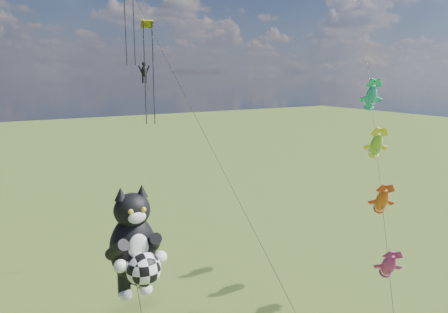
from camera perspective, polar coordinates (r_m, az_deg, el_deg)
cat_kite_rig at (r=20.12m, az=-11.56°, el=-11.26°), size 2.40×4.04×12.02m
fish_windsock_rig at (r=32.35m, az=19.59°, el=-1.99°), size 10.04×12.56×17.83m
parafoil_rig at (r=35.50m, az=-10.11°, el=12.45°), size 6.34×16.62×25.75m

